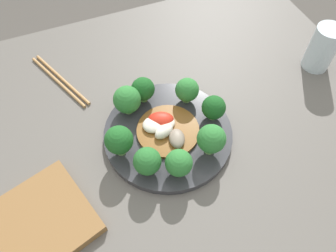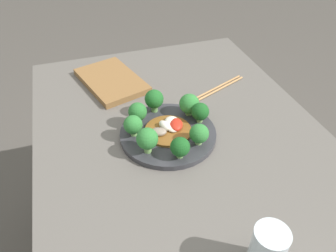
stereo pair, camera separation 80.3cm
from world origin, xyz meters
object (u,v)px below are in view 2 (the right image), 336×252
at_px(plate, 168,134).
at_px(drinking_glass, 267,250).
at_px(broccoli_southeast, 147,139).
at_px(broccoli_north, 200,112).
at_px(broccoli_east, 180,147).
at_px(cutting_board, 111,81).
at_px(broccoli_southwest, 138,112).
at_px(chopsticks, 220,87).
at_px(broccoli_northeast, 199,134).
at_px(broccoli_south, 133,125).
at_px(broccoli_northwest, 189,104).
at_px(broccoli_west, 154,99).
at_px(stirfry_center, 169,128).

distance_m(plate, drinking_glass, 0.42).
height_order(broccoli_southeast, broccoli_north, broccoli_southeast).
relative_size(broccoli_east, cutting_board, 0.20).
bearing_deg(broccoli_southwest, chopsticks, 109.63).
bearing_deg(broccoli_northeast, broccoli_southwest, -136.79).
xyz_separation_m(broccoli_south, broccoli_northeast, (0.09, 0.15, -0.00)).
bearing_deg(broccoli_northeast, broccoli_south, -119.08).
relative_size(broccoli_northeast, drinking_glass, 0.54).
xyz_separation_m(broccoli_southeast, broccoli_southwest, (-0.13, 0.01, -0.01)).
distance_m(broccoli_northwest, broccoli_southeast, 0.19).
relative_size(broccoli_southeast, broccoli_west, 1.01).
xyz_separation_m(broccoli_southeast, cutting_board, (-0.38, -0.03, -0.05)).
bearing_deg(broccoli_east, broccoli_southeast, -120.59).
xyz_separation_m(plate, broccoli_north, (-0.02, 0.10, 0.04)).
relative_size(broccoli_east, drinking_glass, 0.53).
height_order(stirfry_center, drinking_glass, drinking_glass).
distance_m(broccoli_north, cutting_board, 0.36).
xyz_separation_m(broccoli_southeast, broccoli_north, (-0.07, 0.17, -0.01)).
height_order(plate, broccoli_north, broccoli_north).
xyz_separation_m(broccoli_northwest, broccoli_north, (0.04, 0.02, -0.00)).
bearing_deg(broccoli_northeast, broccoli_north, 156.43).
relative_size(drinking_glass, chopsticks, 0.54).
relative_size(broccoli_north, stirfry_center, 0.46).
distance_m(broccoli_northwest, drinking_glass, 0.47).
xyz_separation_m(broccoli_south, chopsticks, (-0.16, 0.33, -0.05)).
bearing_deg(plate, broccoli_east, -0.49).
bearing_deg(broccoli_northwest, broccoli_north, 22.85).
height_order(broccoli_east, drinking_glass, drinking_glass).
distance_m(broccoli_southeast, broccoli_north, 0.19).
bearing_deg(broccoli_northeast, plate, -138.09).
distance_m(broccoli_southeast, cutting_board, 0.38).
relative_size(broccoli_southeast, chopsticks, 0.35).
distance_m(broccoli_south, broccoli_northeast, 0.18).
relative_size(stirfry_center, cutting_board, 0.44).
bearing_deg(plate, cutting_board, -162.58).
relative_size(stirfry_center, drinking_glass, 1.18).
distance_m(drinking_glass, cutting_board, 0.75).
distance_m(broccoli_south, drinking_glass, 0.45).
relative_size(broccoli_south, cutting_board, 0.20).
distance_m(broccoli_east, broccoli_north, 0.15).
relative_size(broccoli_northeast, broccoli_southwest, 0.97).
bearing_deg(broccoli_north, drinking_glass, -5.92).
distance_m(broccoli_northeast, broccoli_west, 0.19).
xyz_separation_m(broccoli_south, stirfry_center, (0.01, 0.10, -0.03)).
height_order(broccoli_northeast, broccoli_southwest, broccoli_southwest).
bearing_deg(broccoli_south, plate, 79.78).
bearing_deg(broccoli_northeast, cutting_board, -157.34).
relative_size(broccoli_southwest, broccoli_west, 0.87).
bearing_deg(stirfry_center, broccoli_east, -2.60).
height_order(broccoli_south, stirfry_center, broccoli_south).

